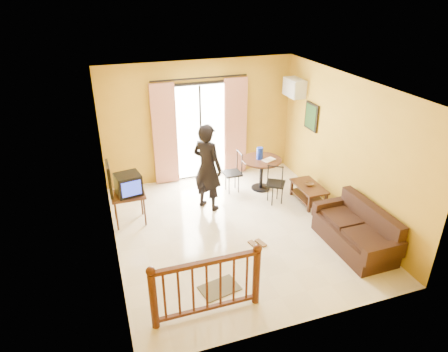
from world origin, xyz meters
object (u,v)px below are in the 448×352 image
object	(u,v)px
coffee_table	(309,191)
sofa	(357,232)
television	(128,184)
standing_person	(207,167)
dining_table	(262,165)

from	to	relation	value
coffee_table	sofa	distance (m)	1.71
television	standing_person	distance (m)	1.60
dining_table	coffee_table	bearing A→B (deg)	-50.92
television	dining_table	distance (m)	3.04
coffee_table	sofa	world-z (taller)	sofa
television	dining_table	size ratio (longest dim) A/B	0.59
sofa	standing_person	bearing A→B (deg)	133.24
television	sofa	bearing A→B (deg)	-39.83
television	coffee_table	bearing A→B (deg)	-16.41
coffee_table	sofa	xyz separation A→B (m)	(0.00, -1.71, 0.04)
television	sofa	distance (m)	4.32
television	sofa	world-z (taller)	television
television	standing_person	xyz separation A→B (m)	(1.60, 0.08, 0.08)
dining_table	standing_person	world-z (taller)	standing_person
television	coffee_table	world-z (taller)	television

